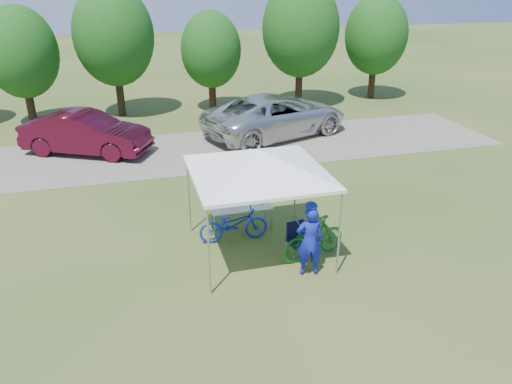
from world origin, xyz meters
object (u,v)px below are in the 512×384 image
folding_table (241,208)px  bike_green (314,238)px  folding_chair (296,236)px  cyclist (310,241)px  sedan (86,133)px  cooler (227,202)px  minivan (276,115)px  bike_blue (234,224)px

folding_table → bike_green: size_ratio=0.93×
folding_chair → cyclist: cyclist is taller
sedan → bike_green: bearing=-122.4°
cooler → minivan: minivan is taller
bike_blue → bike_green: bearing=-126.9°
sedan → folding_chair: bearing=-123.7°
bike_blue → sedan: 9.06m
folding_table → bike_blue: bearing=-119.5°
cyclist → bike_green: (0.38, 0.66, -0.33)m
folding_table → bike_blue: (-0.33, -0.59, -0.16)m
folding_chair → bike_green: bike_green is taller
minivan → sedan: 7.74m
cyclist → bike_blue: bearing=-48.4°
folding_chair → minivan: minivan is taller
bike_blue → sedan: bearing=26.9°
bike_green → sedan: 11.05m
folding_chair → sedan: sedan is taller
folding_table → cyclist: size_ratio=0.95×
folding_chair → bike_green: (0.39, -0.19, 0.00)m
folding_table → minivan: size_ratio=0.26×
cooler → bike_green: (1.77, -1.94, -0.32)m
folding_table → bike_green: bearing=-54.4°
bike_blue → minivan: bearing=-23.2°
folding_table → sedan: sedan is taller
cyclist → bike_blue: (-1.34, 2.00, -0.39)m
folding_table → folding_chair: (1.00, -1.74, -0.11)m
folding_table → minivan: minivan is taller
bike_blue → minivan: minivan is taller
cooler → cyclist: cyclist is taller
cyclist → minivan: (2.46, 10.43, 0.04)m
bike_blue → cooler: bearing=5.8°
minivan → folding_chair: bearing=145.7°
folding_table → folding_chair: bearing=-60.2°
folding_chair → cooler: cooler is taller
cooler → sedan: size_ratio=0.10×
bike_blue → bike_green: 2.18m
folding_chair → cooler: (-1.38, 1.74, 0.32)m
folding_table → minivan: (3.46, 7.83, 0.27)m
bike_blue → sedan: size_ratio=0.37×
cyclist → bike_green: 0.83m
folding_table → sedan: size_ratio=0.34×
folding_table → cooler: bearing=180.0°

